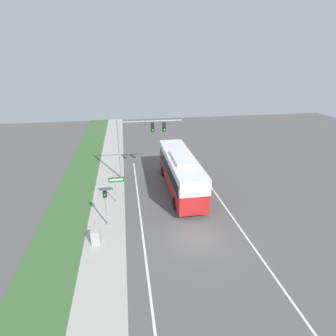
{
  "coord_description": "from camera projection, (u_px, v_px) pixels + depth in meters",
  "views": [
    {
      "loc": [
        -4.36,
        -14.6,
        11.6
      ],
      "look_at": [
        -0.51,
        8.46,
        1.84
      ],
      "focal_mm": 28.0,
      "sensor_mm": 36.0,
      "label": 1
    }
  ],
  "objects": [
    {
      "name": "utility_cabinet",
      "position": [
        96.0,
        237.0,
        17.48
      ],
      "size": [
        0.56,
        0.61,
        1.04
      ],
      "color": "#A8A8A3",
      "rests_on": "sidewalk"
    },
    {
      "name": "lane_divider_far",
      "position": [
        243.0,
        232.0,
        18.97
      ],
      "size": [
        0.14,
        30.0,
        0.01
      ],
      "color": "silver",
      "rests_on": "ground_plane"
    },
    {
      "name": "street_sign",
      "position": [
        116.0,
        185.0,
        22.09
      ],
      "size": [
        1.3,
        0.08,
        2.53
      ],
      "color": "#939399",
      "rests_on": "ground_plane"
    },
    {
      "name": "lane_divider_near",
      "position": [
        144.0,
        243.0,
        17.87
      ],
      "size": [
        0.14,
        30.0,
        0.01
      ],
      "color": "silver",
      "rests_on": "ground_plane"
    },
    {
      "name": "grass_verge",
      "position": [
        54.0,
        252.0,
        16.97
      ],
      "size": [
        3.6,
        80.0,
        0.1
      ],
      "color": "#3D6633",
      "rests_on": "ground_plane"
    },
    {
      "name": "sidewalk",
      "position": [
        105.0,
        246.0,
        17.46
      ],
      "size": [
        2.8,
        80.0,
        0.12
      ],
      "color": "#ADA89E",
      "rests_on": "ground_plane"
    },
    {
      "name": "pedestrian_signal",
      "position": [
        106.0,
        203.0,
        18.9
      ],
      "size": [
        0.28,
        0.34,
        2.93
      ],
      "color": "#939399",
      "rests_on": "ground_plane"
    },
    {
      "name": "signal_gantry",
      "position": [
        139.0,
        137.0,
        25.93
      ],
      "size": [
        6.4,
        0.41,
        6.24
      ],
      "color": "#939399",
      "rests_on": "ground_plane"
    },
    {
      "name": "ground_plane",
      "position": [
        195.0,
        237.0,
        18.42
      ],
      "size": [
        80.0,
        80.0,
        0.0
      ],
      "primitive_type": "plane",
      "color": "#565451"
    },
    {
      "name": "bus",
      "position": [
        180.0,
        170.0,
        24.51
      ],
      "size": [
        2.6,
        10.83,
        3.59
      ],
      "color": "red",
      "rests_on": "ground_plane"
    }
  ]
}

